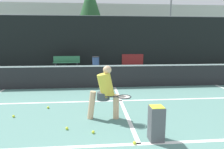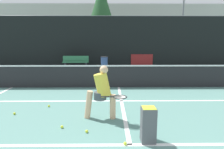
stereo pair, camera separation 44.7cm
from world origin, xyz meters
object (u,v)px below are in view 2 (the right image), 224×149
at_px(trash_bin, 104,63).
at_px(player_practicing, 102,91).
at_px(ball_hopper, 148,124).
at_px(courtside_bench, 76,61).
at_px(parked_car, 138,56).

bearing_deg(trash_bin, player_practicing, -88.89).
bearing_deg(player_practicing, ball_hopper, -47.31).
bearing_deg(courtside_bench, player_practicing, -78.27).
relative_size(player_practicing, parked_car, 0.32).
bearing_deg(player_practicing, trash_bin, 95.45).
bearing_deg(trash_bin, ball_hopper, -83.59).
height_order(trash_bin, parked_car, parked_car).
distance_m(courtside_bench, trash_bin, 2.03).
height_order(ball_hopper, courtside_bench, courtside_bench).
bearing_deg(player_practicing, courtside_bench, 107.86).
distance_m(player_practicing, courtside_bench, 9.33).
relative_size(ball_hopper, parked_car, 0.16).
xyz_separation_m(ball_hopper, trash_bin, (-1.12, 9.98, 0.06)).
height_order(player_practicing, parked_car, parked_car).
bearing_deg(parked_car, trash_bin, -129.83).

